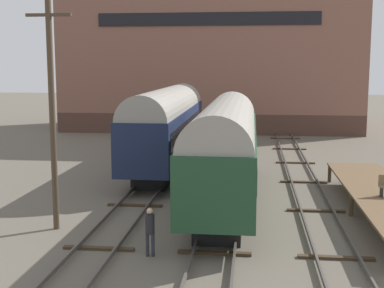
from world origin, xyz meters
name	(u,v)px	position (x,y,z in m)	size (l,w,h in m)	color
ground_plane	(220,229)	(0.00, 0.00, 0.00)	(200.00, 200.00, 0.00)	#60594C
track_left	(119,222)	(-4.19, 0.00, 0.14)	(2.60, 60.00, 0.26)	#4C4742
track_middle	(220,225)	(0.00, 0.00, 0.14)	(2.60, 60.00, 0.26)	#4C4742
track_right	(325,229)	(4.19, 0.00, 0.14)	(2.60, 60.00, 0.26)	#4C4742
train_car_green	(226,145)	(0.00, 4.17, 2.83)	(2.90, 16.06, 4.97)	black
train_car_navy	(167,122)	(-4.19, 12.68, 2.94)	(2.89, 16.92, 5.14)	black
station_platform	(381,194)	(6.91, 2.53, 1.03)	(2.81, 13.97, 1.11)	brown
person_worker	(150,227)	(-2.21, -3.43, 1.05)	(0.32, 0.32, 1.74)	#282833
utility_pole	(52,106)	(-6.60, -0.76, 4.99)	(1.80, 0.24, 9.66)	#473828
warehouse_building	(212,33)	(-3.01, 34.57, 9.78)	(29.43, 10.83, 19.56)	#4F342A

